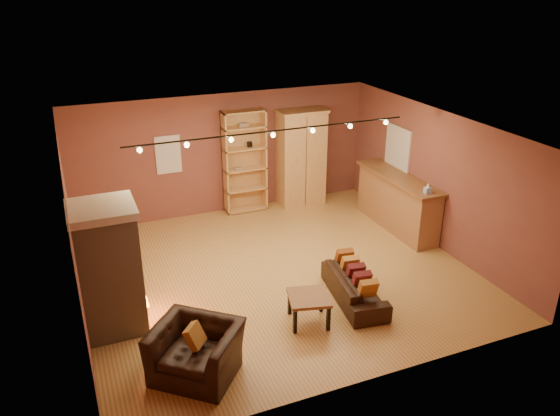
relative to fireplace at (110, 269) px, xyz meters
name	(u,v)px	position (x,y,z in m)	size (l,w,h in m)	color
floor	(278,272)	(3.04, 0.60, -1.06)	(7.00, 7.00, 0.00)	#A6783B
ceiling	(277,129)	(3.04, 0.60, 1.74)	(7.00, 7.00, 0.00)	brown
back_wall	(225,154)	(3.04, 3.85, 0.34)	(7.00, 0.02, 2.80)	brown
left_wall	(73,238)	(-0.46, 0.60, 0.34)	(0.02, 6.50, 2.80)	brown
right_wall	(437,179)	(6.54, 0.60, 0.34)	(0.02, 6.50, 2.80)	brown
fireplace	(110,269)	(0.00, 0.00, 0.00)	(1.01, 0.98, 2.12)	tan
back_window	(168,155)	(1.74, 3.83, 0.49)	(0.56, 0.04, 0.86)	silver
bookcase	(244,160)	(3.46, 3.72, 0.17)	(0.99, 0.39, 2.43)	tan
armoire	(301,158)	(4.85, 3.55, 0.11)	(1.15, 0.65, 2.34)	tan
bar_counter	(397,202)	(6.24, 1.46, -0.45)	(0.67, 2.54, 1.21)	#A9774D
tissue_box	(428,189)	(6.19, 0.42, 0.24)	(0.13, 0.13, 0.22)	#8FBBE5
right_window	(398,149)	(6.51, 2.00, 0.59)	(0.05, 0.90, 1.00)	silver
loveseat	(355,282)	(3.92, -0.77, -0.71)	(0.73, 1.75, 0.73)	black
armchair	(195,344)	(0.91, -1.59, -0.55)	(1.37, 1.33, 1.01)	black
coffee_table	(309,300)	(2.90, -1.07, -0.64)	(0.78, 0.78, 0.49)	brown
track_rail	(273,133)	(3.04, 0.80, 1.62)	(5.20, 0.09, 0.13)	black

